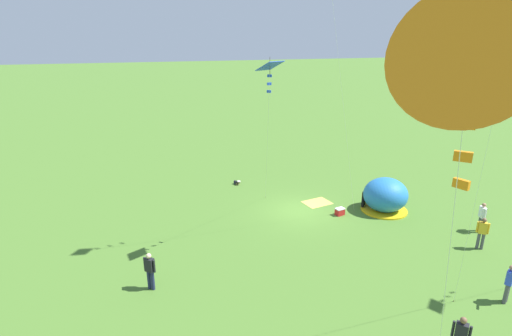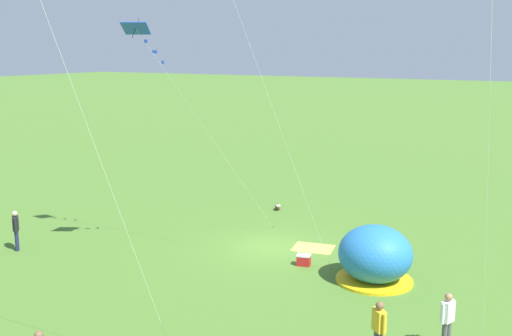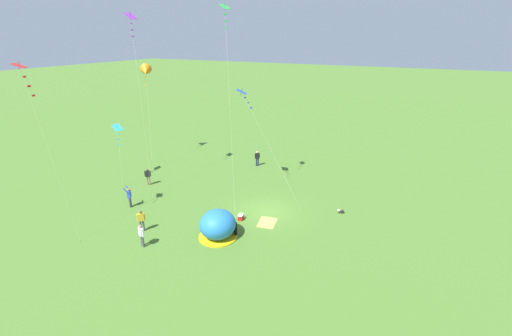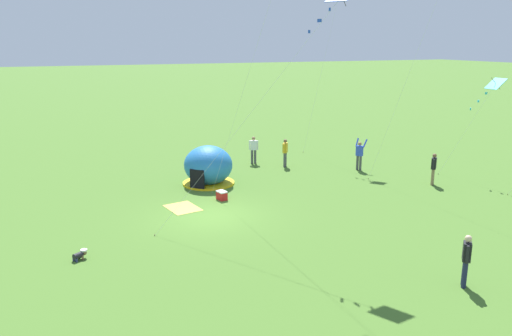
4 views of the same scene
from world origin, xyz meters
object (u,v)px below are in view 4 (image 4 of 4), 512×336
Objects in this scene: person_near_tent at (466,258)px; person_center_field at (285,151)px; person_watching_sky at (359,154)px; kite_cyan at (492,88)px; cooler_box at (222,195)px; person_strolling at (254,149)px; popup_tent at (208,166)px; toddler_crawling at (80,255)px; kite_blue at (335,4)px; person_far_back at (434,167)px.

person_near_tent is 16.26m from person_center_field.
person_watching_sky is 7.96m from kite_cyan.
person_near_tent is (11.37, 4.20, 0.74)m from cooler_box.
person_center_field is (1.51, 1.48, 0.00)m from person_strolling.
person_center_field reaches higher than cooler_box.
person_center_field is at bearing 108.80° from popup_tent.
popup_tent is 4.70× the size of cooler_box.
popup_tent is 10.40m from toddler_crawling.
kite_blue is 13.16m from kite_cyan.
kite_cyan is at bearing 71.24° from popup_tent.
kite_blue is (5.54, 2.65, 8.62)m from cooler_box.
kite_blue is (0.93, 9.52, 8.66)m from toddler_crawling.
popup_tent is 1.63× the size of person_center_field.
person_far_back is at bearing 112.92° from kite_blue.
toddler_crawling is at bearing -53.23° from person_center_field.
person_near_tent is 0.91× the size of person_watching_sky.
kite_cyan reaches higher than person_strolling.
person_watching_sky reaches higher than toddler_crawling.
popup_tent is 9.27m from person_watching_sky.
person_watching_sky reaches higher than person_near_tent.
person_watching_sky is at bearing 113.07° from toddler_crawling.
person_center_field is at bearing -139.95° from person_far_back.
person_strolling is at bearing 129.99° from popup_tent.
kite_blue reaches higher than person_near_tent.
person_center_field is (-6.67, -5.61, 0.00)m from person_far_back.
person_watching_sky is 4.61m from person_far_back.
person_far_back and person_center_field have the same top height.
person_far_back is 1.00× the size of person_center_field.
popup_tent reaches higher than person_strolling.
person_far_back is 8.72m from person_center_field.
cooler_box is 0.32× the size of person_watching_sky.
toddler_crawling is 0.31× the size of person_strolling.
cooler_box is 0.35× the size of person_far_back.
person_strolling is at bearing 145.96° from cooler_box.
kite_cyan reaches higher than person_center_field.
kite_blue reaches higher than cooler_box.
person_strolling is (-17.69, 0.07, 0.00)m from person_near_tent.
toddler_crawling is (4.61, -6.87, -0.04)m from cooler_box.
person_center_field is (-16.18, 1.55, 0.00)m from person_near_tent.
popup_tent is 5.26× the size of toddler_crawling.
toddler_crawling is at bearing -56.11° from cooler_box.
kite_blue reaches higher than popup_tent.
kite_blue is at bearing -16.64° from person_center_field.
person_near_tent is 0.18× the size of kite_blue.
person_near_tent is 1.00× the size of person_strolling.
person_near_tent is 14.70m from kite_cyan.
person_near_tent is at bearing -21.07° from person_watching_sky.
cooler_box is at bearing -99.29° from person_far_back.
person_near_tent is at bearing -36.96° from person_far_back.
kite_cyan is at bearing 52.91° from person_center_field.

